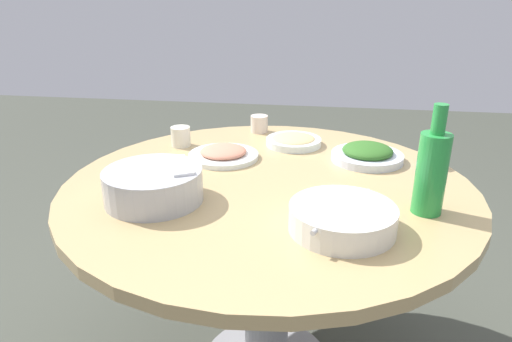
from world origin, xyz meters
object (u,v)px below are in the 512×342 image
soup_bowl (342,219)px  dish_noodles (294,141)px  round_dining_table (268,225)px  green_bottle (432,171)px  dish_shrimp (223,154)px  dish_greens (367,154)px  rice_bowl (154,185)px  tea_cup_near (430,158)px  tea_cup_far (259,124)px  tea_cup_side (181,136)px

soup_bowl → dish_noodles: soup_bowl is taller
round_dining_table → green_bottle: 0.52m
dish_shrimp → dish_greens: dish_greens is taller
rice_bowl → soup_bowl: 0.51m
dish_shrimp → green_bottle: size_ratio=0.84×
round_dining_table → dish_noodles: dish_noodles is taller
soup_bowl → rice_bowl: bearing=-100.4°
rice_bowl → dish_greens: bearing=124.4°
green_bottle → tea_cup_near: size_ratio=4.39×
soup_bowl → dish_noodles: 0.65m
green_bottle → tea_cup_near: (-0.35, 0.07, -0.09)m
soup_bowl → tea_cup_far: tea_cup_far is taller
round_dining_table → tea_cup_far: 0.55m
dish_greens → green_bottle: (0.37, 0.13, 0.09)m
dish_greens → green_bottle: bearing=18.6°
dish_noodles → tea_cup_side: bearing=-80.2°
tea_cup_side → round_dining_table: bearing=51.0°
rice_bowl → soup_bowl: (0.09, 0.51, -0.02)m
round_dining_table → soup_bowl: (0.27, 0.21, 0.18)m
rice_bowl → dish_noodles: (-0.54, 0.34, -0.03)m
dish_noodles → tea_cup_far: size_ratio=2.94×
rice_bowl → dish_shrimp: (-0.36, 0.11, -0.03)m
round_dining_table → green_bottle: size_ratio=4.28×
round_dining_table → dish_shrimp: 0.30m
rice_bowl → green_bottle: 0.73m
round_dining_table → dish_noodles: 0.40m
dish_greens → dish_noodles: bearing=-116.5°
dish_noodles → dish_greens: (0.13, 0.26, 0.01)m
dish_noodles → green_bottle: (0.50, 0.38, 0.10)m
dish_greens → tea_cup_side: size_ratio=3.34×
rice_bowl → dish_shrimp: bearing=162.4°
soup_bowl → green_bottle: (-0.13, 0.22, 0.09)m
round_dining_table → rice_bowl: (0.17, -0.29, 0.19)m
dish_greens → tea_cup_near: 0.20m
soup_bowl → tea_cup_side: bearing=-134.3°
rice_bowl → tea_cup_side: (-0.47, -0.07, -0.01)m
green_bottle → round_dining_table: bearing=-107.4°
tea_cup_far → soup_bowl: bearing=21.9°
soup_bowl → round_dining_table: bearing=-141.5°
dish_greens → round_dining_table: bearing=-52.6°
soup_bowl → tea_cup_near: (-0.48, 0.29, -0.00)m
soup_bowl → dish_greens: size_ratio=1.07×
green_bottle → dish_greens: bearing=-161.4°
tea_cup_near → tea_cup_side: 0.87m
round_dining_table → soup_bowl: size_ratio=4.77×
dish_shrimp → tea_cup_near: size_ratio=3.67×
round_dining_table → tea_cup_side: 0.50m
round_dining_table → tea_cup_side: tea_cup_side is taller
dish_noodles → soup_bowl: bearing=14.5°
tea_cup_far → tea_cup_side: tea_cup_side is taller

